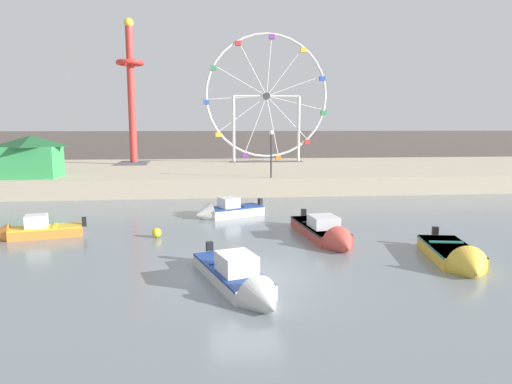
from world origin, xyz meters
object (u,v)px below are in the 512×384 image
at_px(motorboat_orange_hull, 32,231).
at_px(motorboat_mustard_yellow, 458,258).
at_px(motorboat_white_red_stripe, 225,211).
at_px(motorboat_pale_grey, 241,280).
at_px(drop_tower_red_tower, 131,94).
at_px(mooring_buoy_orange, 157,233).
at_px(motorboat_faded_red, 327,234).
at_px(ferris_wheel_white_frame, 267,98).
at_px(promenade_lamp_near, 271,146).
at_px(carnival_booth_green_kiosk, 32,156).

relative_size(motorboat_orange_hull, motorboat_mustard_yellow, 0.89).
distance_m(motorboat_white_red_stripe, motorboat_pale_grey, 11.64).
distance_m(drop_tower_red_tower, mooring_buoy_orange, 26.06).
bearing_deg(mooring_buoy_orange, motorboat_pale_grey, -64.33).
xyz_separation_m(motorboat_faded_red, drop_tower_red_tower, (-12.56, 25.79, 7.73)).
bearing_deg(motorboat_pale_grey, drop_tower_red_tower, 176.96).
bearing_deg(ferris_wheel_white_frame, promenade_lamp_near, -95.65).
distance_m(motorboat_white_red_stripe, mooring_buoy_orange, 5.56).
distance_m(motorboat_mustard_yellow, drop_tower_red_tower, 34.87).
distance_m(motorboat_mustard_yellow, mooring_buoy_orange, 12.71).
xyz_separation_m(motorboat_mustard_yellow, drop_tower_red_tower, (-16.45, 29.73, 7.79)).
xyz_separation_m(motorboat_pale_grey, mooring_buoy_orange, (-3.43, 7.14, -0.10)).
bearing_deg(motorboat_orange_hull, drop_tower_red_tower, -105.47).
distance_m(drop_tower_red_tower, carnival_booth_green_kiosk, 13.09).
bearing_deg(mooring_buoy_orange, ferris_wheel_white_frame, 72.32).
relative_size(motorboat_orange_hull, carnival_booth_green_kiosk, 1.01).
height_order(motorboat_mustard_yellow, drop_tower_red_tower, drop_tower_red_tower).
bearing_deg(ferris_wheel_white_frame, motorboat_orange_hull, -118.68).
bearing_deg(motorboat_orange_hull, motorboat_mustard_yellow, 147.36).
bearing_deg(motorboat_white_red_stripe, promenade_lamp_near, -141.49).
relative_size(motorboat_orange_hull, motorboat_white_red_stripe, 1.00).
relative_size(drop_tower_red_tower, promenade_lamp_near, 4.03).
xyz_separation_m(carnival_booth_green_kiosk, promenade_lamp_near, (17.24, -1.98, 0.69)).
distance_m(motorboat_white_red_stripe, ferris_wheel_white_frame, 23.33).
relative_size(motorboat_faded_red, mooring_buoy_orange, 13.44).
xyz_separation_m(carnival_booth_green_kiosk, mooring_buoy_orange, (10.37, -13.61, -2.73)).
bearing_deg(carnival_booth_green_kiosk, promenade_lamp_near, -9.70).
height_order(motorboat_white_red_stripe, promenade_lamp_near, promenade_lamp_near).
bearing_deg(motorboat_faded_red, promenade_lamp_near, 176.93).
bearing_deg(carnival_booth_green_kiosk, ferris_wheel_white_frame, 30.43).
bearing_deg(motorboat_mustard_yellow, promenade_lamp_near, -154.39).
relative_size(motorboat_orange_hull, motorboat_faded_red, 0.71).
xyz_separation_m(motorboat_mustard_yellow, mooring_buoy_orange, (-11.52, 5.38, -0.06)).
bearing_deg(mooring_buoy_orange, drop_tower_red_tower, 101.46).
distance_m(motorboat_white_red_stripe, drop_tower_red_tower, 22.83).
bearing_deg(promenade_lamp_near, motorboat_mustard_yellow, -74.71).
distance_m(motorboat_orange_hull, carnival_booth_green_kiosk, 14.17).
height_order(motorboat_mustard_yellow, ferris_wheel_white_frame, ferris_wheel_white_frame).
height_order(motorboat_mustard_yellow, promenade_lamp_near, promenade_lamp_near).
bearing_deg(motorboat_faded_red, motorboat_orange_hull, -104.66).
relative_size(promenade_lamp_near, mooring_buoy_orange, 7.73).
height_order(motorboat_faded_red, drop_tower_red_tower, drop_tower_red_tower).
bearing_deg(promenade_lamp_near, ferris_wheel_white_frame, 84.35).
bearing_deg(motorboat_mustard_yellow, motorboat_white_red_stripe, -129.82).
bearing_deg(motorboat_white_red_stripe, mooring_buoy_orange, 29.18).
bearing_deg(motorboat_faded_red, drop_tower_red_tower, -160.41).
xyz_separation_m(motorboat_faded_red, motorboat_pale_grey, (-4.19, -5.71, -0.02)).
bearing_deg(motorboat_faded_red, motorboat_white_red_stripe, -150.11).
bearing_deg(promenade_lamp_near, motorboat_faded_red, -86.69).
relative_size(motorboat_white_red_stripe, motorboat_pale_grey, 0.74).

